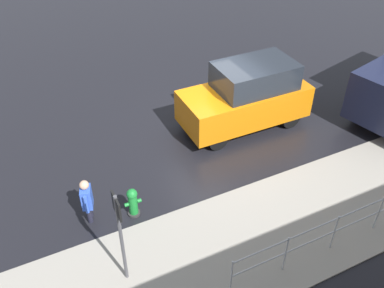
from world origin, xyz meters
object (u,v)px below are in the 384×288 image
fire_hydrant (133,202)px  sign_post (120,227)px  moving_hatchback (247,96)px  pedestrian (87,199)px

fire_hydrant → sign_post: sign_post is taller
moving_hatchback → sign_post: (5.25, 3.77, 0.55)m
sign_post → pedestrian: bearing=-83.5°
pedestrian → sign_post: size_ratio=0.51×
moving_hatchback → pedestrian: 5.77m
moving_hatchback → pedestrian: moving_hatchback is taller
pedestrian → sign_post: bearing=96.5°
fire_hydrant → pedestrian: (0.99, -0.31, 0.28)m
sign_post → moving_hatchback: bearing=-144.4°
pedestrian → sign_post: sign_post is taller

